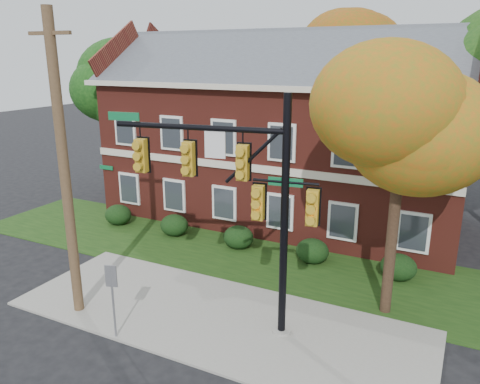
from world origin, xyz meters
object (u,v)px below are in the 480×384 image
at_px(hedge_far_left, 118,215).
at_px(hedge_far_right, 398,267).
at_px(tree_near_right, 411,118).
at_px(tree_left_rear, 121,87).
at_px(traffic_signal, 241,189).
at_px(utility_pole, 64,170).
at_px(sign_post, 112,290).
at_px(hedge_center, 238,237).
at_px(hedge_right, 312,251).
at_px(hedge_left, 174,225).
at_px(tree_far_rear, 350,49).
at_px(apartment_building, 283,125).

xyz_separation_m(hedge_far_left, hedge_far_right, (14.00, 0.00, 0.00)).
bearing_deg(tree_near_right, tree_left_rear, 157.64).
relative_size(hedge_far_right, traffic_signal, 0.19).
height_order(utility_pole, sign_post, utility_pole).
relative_size(hedge_center, hedge_right, 1.00).
relative_size(tree_near_right, tree_left_rear, 0.97).
distance_m(hedge_center, traffic_signal, 7.69).
bearing_deg(utility_pole, hedge_center, 67.52).
relative_size(hedge_left, tree_left_rear, 0.16).
bearing_deg(tree_left_rear, hedge_far_right, -13.89).
distance_m(hedge_left, tree_left_rear, 9.69).
xyz_separation_m(tree_near_right, tree_far_rear, (-5.88, 15.93, 2.17)).
height_order(hedge_center, tree_near_right, tree_near_right).
bearing_deg(traffic_signal, tree_far_rear, 86.10).
bearing_deg(hedge_center, sign_post, -91.36).
relative_size(apartment_building, tree_far_rear, 1.63).
distance_m(apartment_building, hedge_left, 7.73).
relative_size(apartment_building, sign_post, 7.59).
bearing_deg(tree_far_rear, apartment_building, -99.71).
distance_m(hedge_far_left, hedge_right, 10.50).
height_order(apartment_building, hedge_center, apartment_building).
height_order(hedge_far_left, hedge_right, same).
xyz_separation_m(hedge_far_right, utility_pole, (-9.43, -7.36, 4.47)).
relative_size(apartment_building, hedge_left, 13.43).
xyz_separation_m(hedge_center, tree_left_rear, (-9.73, 4.14, 6.16)).
distance_m(hedge_left, tree_far_rear, 16.25).
relative_size(hedge_center, hedge_far_right, 1.00).
relative_size(hedge_left, hedge_far_right, 1.00).
bearing_deg(tree_near_right, hedge_right, 142.72).
xyz_separation_m(hedge_far_left, sign_post, (6.81, -8.07, 1.16)).
distance_m(hedge_far_left, hedge_far_right, 14.00).
height_order(hedge_far_left, tree_near_right, tree_near_right).
height_order(hedge_left, tree_near_right, tree_near_right).
distance_m(hedge_far_right, tree_far_rear, 16.51).
distance_m(hedge_far_right, tree_left_rear, 18.30).
distance_m(hedge_far_left, hedge_left, 3.50).
bearing_deg(tree_near_right, sign_post, -144.77).
xyz_separation_m(traffic_signal, utility_pole, (-5.42, -1.60, 0.35)).
xyz_separation_m(hedge_far_left, utility_pole, (4.57, -7.36, 4.47)).
bearing_deg(hedge_center, hedge_right, 0.00).
bearing_deg(sign_post, tree_near_right, 16.49).
bearing_deg(tree_far_rear, traffic_signal, -85.01).
bearing_deg(sign_post, utility_pole, 143.72).
distance_m(hedge_right, tree_far_rear, 15.66).
distance_m(hedge_left, hedge_center, 3.50).
height_order(tree_near_right, tree_far_rear, tree_far_rear).
height_order(hedge_center, tree_left_rear, tree_left_rear).
relative_size(hedge_right, tree_near_right, 0.16).
height_order(hedge_far_left, traffic_signal, traffic_signal).
height_order(hedge_far_right, tree_near_right, tree_near_right).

